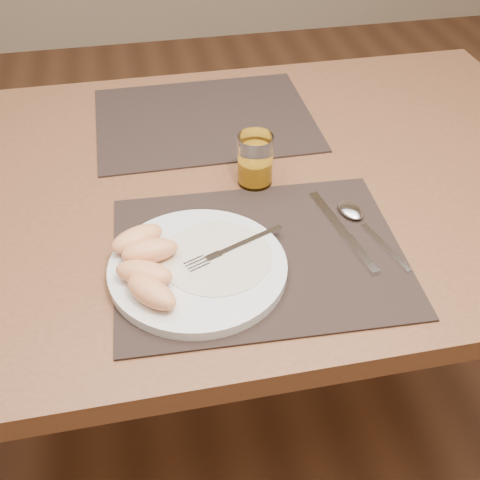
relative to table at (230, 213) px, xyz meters
name	(u,v)px	position (x,y,z in m)	size (l,w,h in m)	color
ground	(233,410)	(0.00, 0.00, -0.67)	(5.00, 5.00, 0.00)	brown
table	(230,213)	(0.00, 0.00, 0.00)	(1.40, 0.90, 0.75)	brown
placemat_near	(259,255)	(0.01, -0.22, 0.09)	(0.45, 0.35, 0.00)	#2D211C
placemat_far	(205,119)	(-0.01, 0.22, 0.09)	(0.45, 0.35, 0.00)	#2D211C
plate	(198,268)	(-0.09, -0.24, 0.10)	(0.27, 0.27, 0.02)	white
plate_dressing	(216,257)	(-0.06, -0.23, 0.10)	(0.17, 0.17, 0.00)	white
fork	(227,251)	(-0.05, -0.22, 0.11)	(0.17, 0.08, 0.00)	silver
knife	(348,237)	(0.15, -0.21, 0.09)	(0.05, 0.22, 0.01)	silver
spoon	(355,215)	(0.18, -0.16, 0.09)	(0.07, 0.19, 0.01)	silver
juice_glass	(255,162)	(0.04, -0.03, 0.13)	(0.06, 0.06, 0.09)	white
grapefruit_wedges	(145,263)	(-0.17, -0.24, 0.12)	(0.11, 0.20, 0.03)	#FEA967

